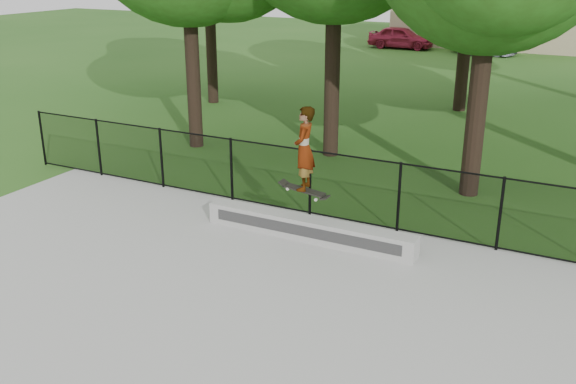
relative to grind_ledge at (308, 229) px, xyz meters
name	(u,v)px	position (x,y,z in m)	size (l,w,h in m)	color
ground	(135,356)	(-0.53, -4.70, -0.28)	(100.00, 100.00, 0.00)	#235217
concrete_slab	(135,354)	(-0.53, -4.70, -0.25)	(14.00, 12.00, 0.06)	#A2A39D
grind_ledge	(308,229)	(0.00, 0.00, 0.00)	(4.46, 0.40, 0.45)	#A3A39E
car_a	(401,37)	(-7.33, 29.03, 0.40)	(1.62, 4.00, 1.37)	maroon
car_b	(487,46)	(-1.94, 28.58, 0.26)	(1.14, 2.97, 1.08)	black
car_c	(483,45)	(-2.23, 28.80, 0.27)	(1.55, 3.51, 1.11)	#999BAD
skater_airborne	(304,150)	(0.02, -0.26, 1.71)	(0.84, 0.66, 1.75)	black
chainlink_fence	(310,182)	(-0.53, 1.20, 0.53)	(16.06, 0.06, 1.50)	black
distant_building	(495,11)	(-2.53, 33.30, 1.88)	(12.40, 6.40, 4.30)	tan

